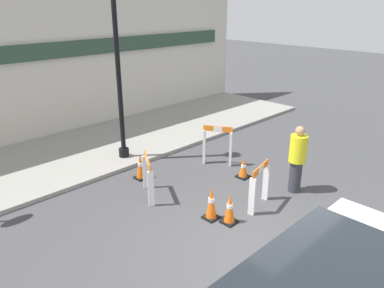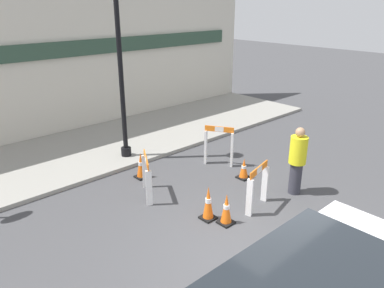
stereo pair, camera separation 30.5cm
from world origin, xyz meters
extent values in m
plane|color=#424244|center=(0.00, 0.00, 0.00)|extent=(60.00, 60.00, 0.00)
cube|color=gray|center=(0.00, 6.42, 0.05)|extent=(18.00, 3.84, 0.10)
cube|color=beige|center=(0.00, 8.42, 2.75)|extent=(18.00, 0.12, 5.50)
cube|color=#2D4738|center=(0.00, 8.31, 2.80)|extent=(16.20, 0.10, 0.50)
cylinder|color=black|center=(0.88, 5.14, 0.22)|extent=(0.29, 0.29, 0.24)
cylinder|color=black|center=(0.88, 5.14, 2.45)|extent=(0.13, 0.13, 4.69)
cube|color=white|center=(2.71, 2.75, 0.48)|extent=(0.14, 0.12, 0.97)
cube|color=white|center=(2.33, 3.38, 0.48)|extent=(0.14, 0.12, 0.97)
cube|color=orange|center=(2.52, 3.06, 1.04)|extent=(0.43, 0.69, 0.15)
cube|color=white|center=(2.52, 3.06, 1.04)|extent=(0.15, 0.22, 0.14)
cube|color=white|center=(0.25, 3.34, 0.42)|extent=(0.14, 0.12, 0.84)
cube|color=white|center=(-0.19, 2.58, 0.42)|extent=(0.14, 0.12, 0.84)
cube|color=orange|center=(0.03, 2.96, 0.91)|extent=(0.49, 0.82, 0.15)
cube|color=white|center=(0.03, 2.96, 0.91)|extent=(0.17, 0.26, 0.14)
cube|color=white|center=(1.09, 0.81, 0.42)|extent=(0.09, 0.14, 0.85)
cube|color=white|center=(1.84, 0.99, 0.42)|extent=(0.09, 0.14, 0.85)
cube|color=orange|center=(1.47, 0.90, 0.92)|extent=(0.81, 0.21, 0.15)
cube|color=white|center=(1.47, 0.90, 0.92)|extent=(0.25, 0.09, 0.14)
cube|color=black|center=(2.39, 2.05, 0.02)|extent=(0.30, 0.30, 0.04)
cone|color=orange|center=(2.39, 2.05, 0.29)|extent=(0.22, 0.22, 0.50)
cylinder|color=white|center=(2.39, 2.05, 0.31)|extent=(0.13, 0.13, 0.07)
cube|color=black|center=(0.52, 0.94, 0.02)|extent=(0.30, 0.30, 0.04)
cone|color=orange|center=(0.52, 0.94, 0.35)|extent=(0.22, 0.23, 0.63)
cylinder|color=white|center=(0.52, 0.94, 0.39)|extent=(0.13, 0.13, 0.09)
cube|color=black|center=(0.48, 3.85, 0.02)|extent=(0.30, 0.30, 0.04)
cone|color=orange|center=(0.48, 3.85, 0.36)|extent=(0.23, 0.22, 0.64)
cylinder|color=white|center=(0.48, 3.85, 0.39)|extent=(0.13, 0.13, 0.09)
cube|color=black|center=(0.37, 1.31, 0.02)|extent=(0.30, 0.30, 0.04)
cone|color=orange|center=(0.37, 1.31, 0.39)|extent=(0.22, 0.23, 0.71)
cylinder|color=white|center=(0.37, 1.31, 0.43)|extent=(0.13, 0.13, 0.10)
cylinder|color=#33333D|center=(2.67, 0.74, 0.38)|extent=(0.40, 0.40, 0.77)
cylinder|color=yellow|center=(2.67, 0.74, 1.09)|extent=(0.55, 0.55, 0.64)
sphere|color=tan|center=(2.67, 0.74, 1.51)|extent=(0.31, 0.31, 0.22)
cylinder|color=black|center=(-0.34, -1.28, 0.30)|extent=(0.60, 0.18, 0.60)
camera|label=1|loc=(-4.65, -3.22, 4.26)|focal=35.00mm
camera|label=2|loc=(-4.43, -3.43, 4.26)|focal=35.00mm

